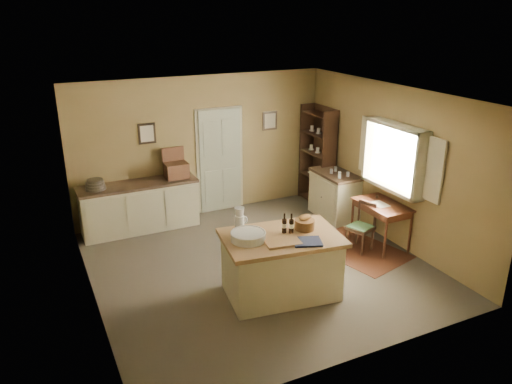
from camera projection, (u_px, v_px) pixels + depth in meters
ground at (259, 266)px, 7.95m from camera, size 5.00×5.00×0.00m
wall_back at (202, 146)px, 9.59m from camera, size 5.00×0.10×2.70m
wall_front at (360, 257)px, 5.36m from camera, size 5.00×0.10×2.70m
wall_left at (86, 214)px, 6.46m from camera, size 0.10×5.00×2.70m
wall_right at (391, 165)px, 8.49m from camera, size 0.10×5.00×2.70m
ceiling at (259, 96)px, 7.00m from camera, size 5.00×5.00×0.00m
door at (220, 159)px, 9.81m from camera, size 0.97×0.06×2.11m
framed_prints at (212, 127)px, 9.52m from camera, size 2.82×0.02×0.38m
window at (396, 157)px, 8.22m from camera, size 0.25×1.99×1.12m
work_island at (281, 263)px, 7.02m from camera, size 1.75×1.26×1.20m
sideboard at (140, 205)px, 9.10m from camera, size 2.12×0.60×1.18m
rug at (357, 250)px, 8.46m from camera, size 1.46×1.82×0.01m
writing_desk at (382, 209)px, 8.41m from camera, size 0.60×0.98×0.82m
desk_chair at (360, 228)px, 8.33m from camera, size 0.49×0.49×0.81m
right_cabinet at (334, 194)px, 9.66m from camera, size 0.58×1.04×0.99m
shelving_unit at (319, 156)px, 10.24m from camera, size 0.34×0.90×2.01m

